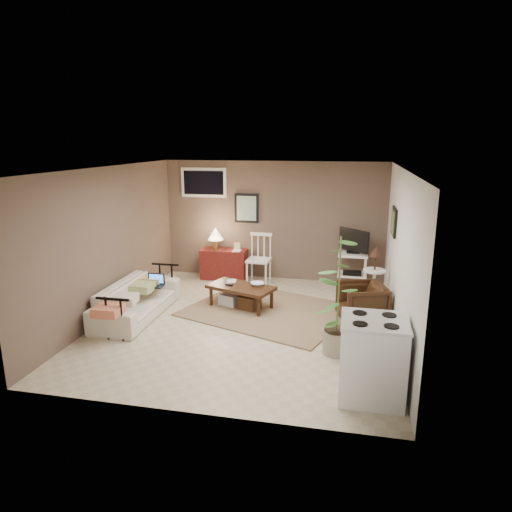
% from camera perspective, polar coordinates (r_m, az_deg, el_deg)
% --- Properties ---
extents(floor, '(5.00, 5.00, 0.00)m').
position_cam_1_polar(floor, '(7.27, -1.29, -8.35)').
color(floor, '#C1B293').
rests_on(floor, ground).
extents(art_back, '(0.50, 0.03, 0.60)m').
position_cam_1_polar(art_back, '(9.34, -1.18, 6.00)').
color(art_back, black).
extents(art_right, '(0.03, 0.60, 0.45)m').
position_cam_1_polar(art_right, '(7.72, 16.85, 4.15)').
color(art_right, black).
extents(window, '(0.96, 0.03, 0.60)m').
position_cam_1_polar(window, '(9.52, -6.54, 9.10)').
color(window, white).
extents(rug, '(3.06, 2.75, 0.02)m').
position_cam_1_polar(rug, '(7.73, 1.52, -6.83)').
color(rug, '#876E4E').
rests_on(rug, floor).
extents(coffee_table, '(1.24, 0.91, 0.42)m').
position_cam_1_polar(coffee_table, '(7.81, -1.93, -4.88)').
color(coffee_table, '#371E0F').
rests_on(coffee_table, floor).
extents(sofa, '(0.56, 1.92, 0.75)m').
position_cam_1_polar(sofa, '(7.66, -14.70, -4.62)').
color(sofa, beige).
rests_on(sofa, floor).
extents(sofa_pillows, '(0.37, 1.83, 0.13)m').
position_cam_1_polar(sofa_pillows, '(7.43, -15.17, -4.55)').
color(sofa_pillows, beige).
rests_on(sofa_pillows, sofa).
extents(sofa_end_rails, '(0.52, 1.92, 0.65)m').
position_cam_1_polar(sofa_end_rails, '(7.63, -13.92, -5.06)').
color(sofa_end_rails, black).
rests_on(sofa_end_rails, floor).
extents(laptop, '(0.30, 0.21, 0.20)m').
position_cam_1_polar(laptop, '(7.84, -12.47, -3.22)').
color(laptop, black).
rests_on(laptop, sofa).
extents(red_console, '(0.93, 0.41, 1.08)m').
position_cam_1_polar(red_console, '(9.43, -4.12, -0.64)').
color(red_console, maroon).
rests_on(red_console, floor).
extents(spindle_chair, '(0.47, 0.47, 0.99)m').
position_cam_1_polar(spindle_chair, '(9.12, 0.37, -0.52)').
color(spindle_chair, white).
rests_on(spindle_chair, floor).
extents(tv_stand, '(0.56, 0.50, 1.16)m').
position_cam_1_polar(tv_stand, '(8.91, 12.01, -0.20)').
color(tv_stand, white).
rests_on(tv_stand, floor).
extents(side_table, '(0.39, 0.39, 1.04)m').
position_cam_1_polar(side_table, '(8.11, 14.62, -1.56)').
color(side_table, white).
rests_on(side_table, floor).
extents(armchair, '(0.80, 0.83, 0.69)m').
position_cam_1_polar(armchair, '(7.36, 13.08, -5.55)').
color(armchair, black).
rests_on(armchair, floor).
extents(potted_plant, '(0.41, 0.41, 1.64)m').
position_cam_1_polar(potted_plant, '(6.07, 10.28, -4.46)').
color(potted_plant, '#A1947F').
rests_on(potted_plant, floor).
extents(stove, '(0.72, 0.67, 0.94)m').
position_cam_1_polar(stove, '(5.30, 14.33, -12.34)').
color(stove, white).
rests_on(stove, floor).
extents(bowl, '(0.23, 0.12, 0.23)m').
position_cam_1_polar(bowl, '(7.73, 0.16, -2.93)').
color(bowl, '#371E0F').
rests_on(bowl, coffee_table).
extents(book_table, '(0.16, 0.05, 0.22)m').
position_cam_1_polar(book_table, '(7.95, -3.68, -2.48)').
color(book_table, '#371E0F').
rests_on(book_table, coffee_table).
extents(book_console, '(0.17, 0.02, 0.23)m').
position_cam_1_polar(book_console, '(9.19, -2.92, 1.29)').
color(book_console, '#371E0F').
rests_on(book_console, red_console).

